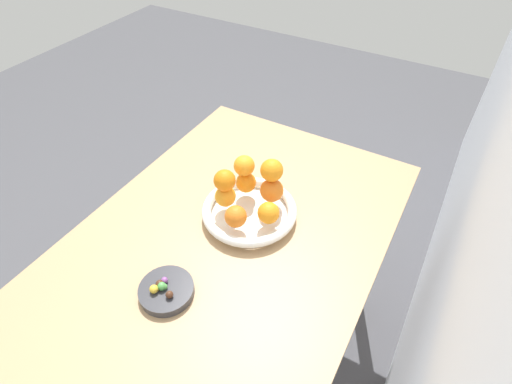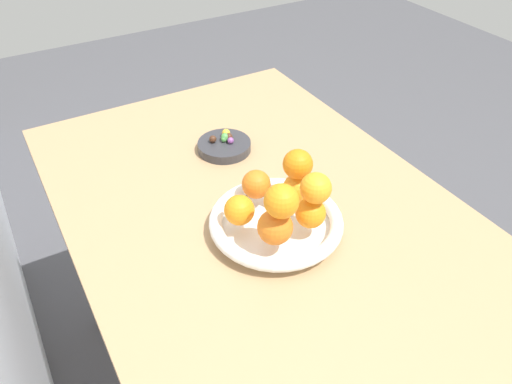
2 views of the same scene
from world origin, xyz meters
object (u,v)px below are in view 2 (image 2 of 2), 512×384
Objects in this scene: orange_6 at (316,188)px; orange_7 at (298,164)px; orange_5 at (281,201)px; candy_ball_4 at (225,137)px; dining_table at (257,233)px; candy_ball_2 at (224,139)px; orange_0 at (297,188)px; fruit_bowl at (276,223)px; orange_3 at (275,227)px; orange_4 at (311,213)px; orange_2 at (239,210)px; candy_ball_0 at (226,133)px; candy_ball_1 at (229,137)px; orange_1 at (256,184)px; candy_dish at (224,146)px; candy_ball_5 at (231,140)px; candy_ball_3 at (213,139)px.

orange_6 is 0.99× the size of orange_7.
candy_ball_4 is (0.38, -0.08, -0.10)m from orange_5.
candy_ball_2 is (0.21, -0.03, 0.12)m from dining_table.
fruit_bowl is at bearing 110.03° from orange_0.
orange_3 reaches higher than orange_4.
candy_ball_0 is (0.31, -0.13, -0.04)m from orange_2.
candy_ball_1 is (0.29, 0.00, -0.10)m from orange_7.
orange_1 is 0.08m from orange_2.
orange_5 is (-0.01, 0.07, 0.07)m from orange_4.
orange_5 is at bearing 167.85° from orange_1.
candy_ball_0 is (0.02, -0.02, 0.02)m from candy_dish.
orange_5 is at bearing 132.84° from orange_0.
orange_3 is at bearing 166.73° from candy_ball_4.
fruit_bowl is 4.51× the size of orange_2.
orange_3 is 4.19× the size of candy_ball_5.
candy_ball_3 is (0.01, 0.04, -0.00)m from candy_ball_1.
orange_0 is 0.31m from candy_ball_0.
candy_ball_4 is (0.00, 0.01, 0.00)m from candy_ball_1.
orange_0 is at bearing -14.99° from orange_4.
fruit_bowl is 0.12m from orange_7.
candy_ball_1 reaches higher than candy_ball_5.
orange_2 is 0.99× the size of orange_7.
orange_5 reaches higher than candy_ball_4.
orange_2 is at bearing 22.19° from orange_3.
fruit_bowl is at bearing 169.43° from candy_ball_5.
orange_6 is 2.84× the size of candy_ball_0.
orange_3 is (-0.36, 0.08, 0.06)m from candy_dish.
orange_4 is 0.37m from candy_ball_4.
candy_ball_4 is (0.29, 0.01, -0.04)m from orange_0.
orange_5 is at bearing 167.87° from candy_ball_4.
candy_ball_4 is (0.01, -0.01, 0.02)m from candy_dish.
candy_dish is at bearing -11.07° from orange_1.
candy_ball_3 is at bearing 7.82° from orange_0.
candy_ball_3 is at bearing 73.73° from candy_ball_4.
orange_2 is 0.15m from orange_6.
orange_5 is 0.08m from orange_6.
orange_5 is 3.96× the size of candy_ball_5.
orange_3 is at bearing 37.65° from orange_5.
candy_ball_4 is at bearing -13.27° from orange_3.
candy_ball_4 is (0.29, -0.12, -0.04)m from orange_2.
orange_5 is 3.32× the size of candy_ball_1.
orange_0 is 0.13m from orange_2.
orange_5 reaches higher than orange_1.
orange_5 is 0.40m from candy_ball_4.
candy_ball_3 is at bearing -7.75° from orange_5.
fruit_bowl is 0.30m from candy_ball_5.
fruit_bowl is at bearing 176.36° from candy_ball_3.
orange_7 is 3.15× the size of candy_ball_1.
orange_1 is 0.95× the size of orange_5.
candy_ball_4 is (0.31, -0.05, 0.01)m from fruit_bowl.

